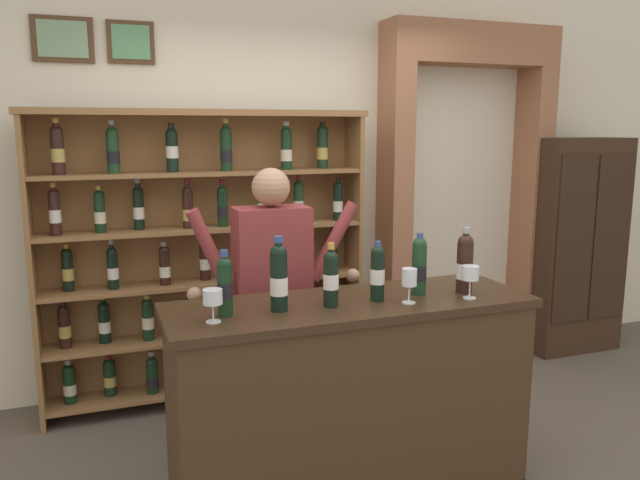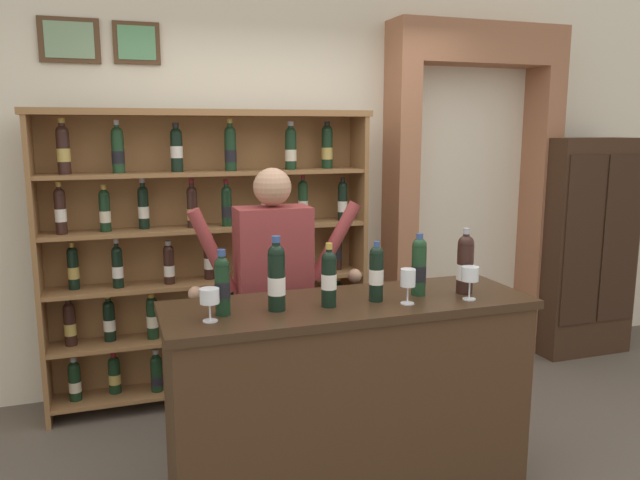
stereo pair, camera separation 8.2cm
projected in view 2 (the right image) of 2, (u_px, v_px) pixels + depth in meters
back_wall at (276, 150)px, 4.46m from camera, size 12.00×0.19×3.30m
wine_shelf at (210, 252)px, 4.07m from camera, size 2.14×0.31×1.92m
archway_doorway at (466, 175)px, 4.85m from camera, size 1.40×0.45×2.57m
side_cabinet at (584, 247)px, 4.98m from camera, size 0.76×0.37×1.73m
tasting_counter at (349, 403)px, 2.98m from camera, size 1.73×0.57×1.01m
shopkeeper at (274, 281)px, 3.39m from camera, size 0.98×0.22×1.60m
tasting_bottle_chianti at (222, 284)px, 2.65m from camera, size 0.07×0.07×0.29m
tasting_bottle_super_tuscan at (276, 276)px, 2.72m from camera, size 0.08×0.08×0.33m
tasting_bottle_rosso at (329, 277)px, 2.78m from camera, size 0.07×0.07×0.29m
tasting_bottle_bianco at (376, 272)px, 2.87m from camera, size 0.07×0.07×0.28m
tasting_bottle_vin_santo at (419, 266)px, 2.97m from camera, size 0.07×0.07×0.30m
tasting_bottle_riserva at (465, 263)px, 3.01m from camera, size 0.08×0.08×0.32m
wine_glass_spare at (209, 297)px, 2.57m from camera, size 0.08×0.08×0.14m
wine_glass_center at (470, 275)px, 2.90m from camera, size 0.08×0.08×0.16m
wine_glass_right at (408, 280)px, 2.83m from camera, size 0.07×0.07×0.16m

